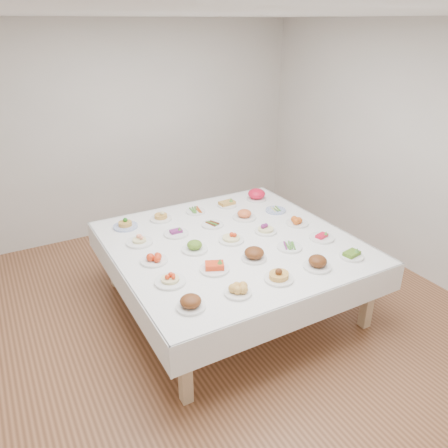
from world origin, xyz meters
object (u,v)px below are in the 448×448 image
dish_12 (231,235)px  dish_24 (257,194)px  display_table (231,247)px  dish_0 (191,302)px

dish_12 → dish_24: bearing=44.4°
display_table → dish_12: size_ratio=9.20×
dish_0 → display_table: bearing=44.5°
display_table → dish_24: dish_24 is taller
dish_0 → dish_24: bearing=44.5°
display_table → dish_0: (-0.83, -0.82, 0.12)m
display_table → dish_12: 0.13m
dish_12 → dish_0: bearing=-135.4°
dish_24 → display_table: bearing=-135.5°
dish_0 → dish_12: 1.17m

